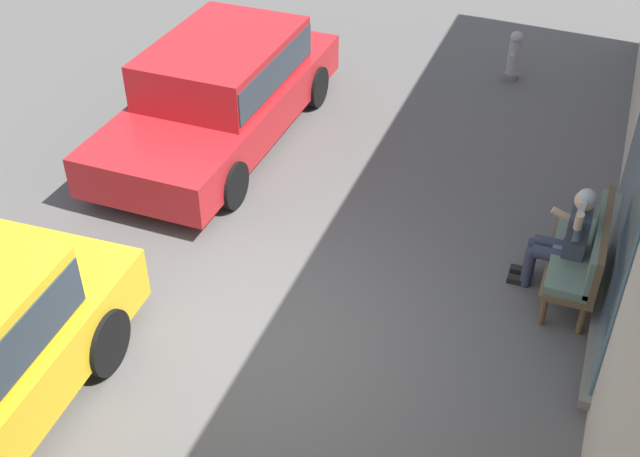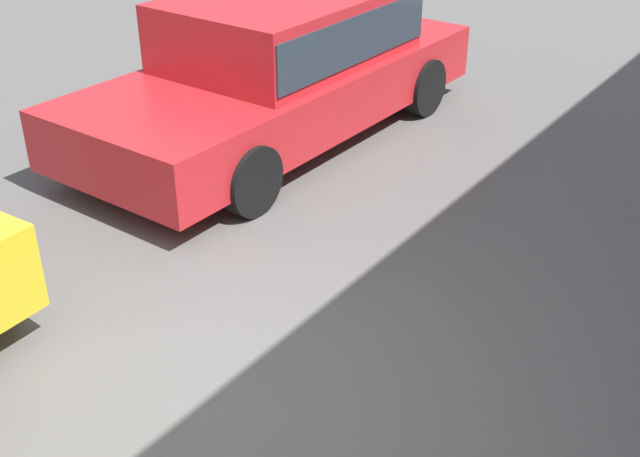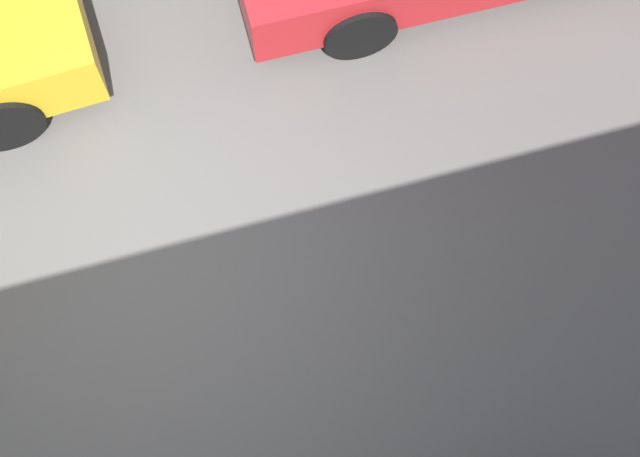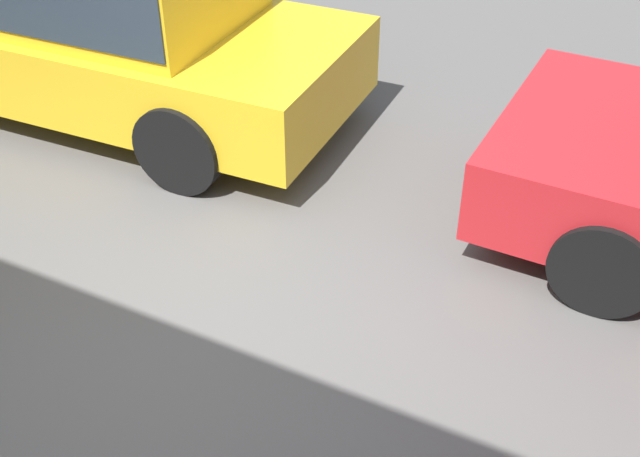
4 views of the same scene
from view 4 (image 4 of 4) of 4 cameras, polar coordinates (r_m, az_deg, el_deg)
ground_plane at (r=4.72m, az=-9.64°, el=-7.91°), size 60.00×60.00×0.00m
parked_car_mid at (r=6.91m, az=-16.20°, el=14.55°), size 4.61×1.99×1.54m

